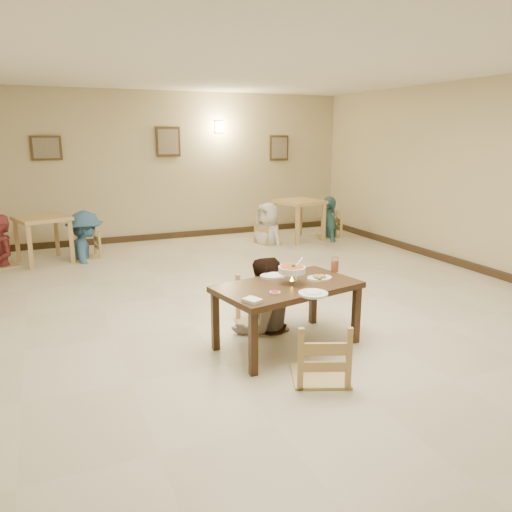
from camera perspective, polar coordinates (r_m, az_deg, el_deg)
name	(u,v)px	position (r m, az deg, el deg)	size (l,w,h in m)	color
floor	(263,315)	(6.15, 0.76, -6.70)	(10.00, 10.00, 0.00)	beige
ceiling	(263,54)	(5.83, 0.86, 22.13)	(10.00, 10.00, 0.00)	white
wall_back	(164,167)	(10.55, -10.49, 10.00)	(10.00, 10.00, 0.00)	beige
baseboard_back	(167,236)	(10.71, -10.12, 2.28)	(8.00, 0.06, 0.12)	#332416
baseboard_right	(500,275)	(8.49, 26.08, -1.94)	(0.06, 10.00, 0.12)	#332416
picture_a	(46,148)	(10.23, -22.86, 11.30)	(0.55, 0.04, 0.45)	#3E2F19
picture_b	(168,142)	(10.51, -10.01, 12.73)	(0.50, 0.04, 0.60)	#3E2F19
picture_c	(279,148)	(11.36, 2.66, 12.23)	(0.45, 0.04, 0.55)	#3E2F19
wall_sconce	(219,127)	(10.82, -4.23, 14.51)	(0.16, 0.05, 0.22)	#FFD88C
main_table	(287,292)	(5.10, 3.60, -4.09)	(1.56, 1.07, 0.67)	#3E2817
chair_far	(261,281)	(5.65, 0.60, -2.91)	(0.50, 0.50, 1.07)	tan
chair_near	(322,323)	(4.49, 7.51, -7.55)	(0.50, 0.50, 1.06)	tan
main_diner	(263,258)	(5.50, 0.81, -0.20)	(0.80, 0.62, 1.65)	gray
curry_warmer	(292,270)	(5.05, 4.13, -1.60)	(0.31, 0.28, 0.25)	silver
rice_plate_far	(273,275)	(5.33, 1.97, -2.23)	(0.29, 0.29, 0.07)	white
rice_plate_near	(313,293)	(4.77, 6.55, -4.26)	(0.28, 0.28, 0.06)	white
fried_plate	(319,278)	(5.27, 7.26, -2.46)	(0.27, 0.27, 0.06)	white
chili_dish	(275,292)	(4.79, 2.18, -4.15)	(0.10, 0.10, 0.02)	white
napkin_cutlery	(252,300)	(4.54, -0.41, -5.07)	(0.20, 0.26, 0.03)	white
drink_glass	(335,265)	(5.58, 9.00, -1.01)	(0.08, 0.08, 0.16)	white
bg_table_left	(42,225)	(9.21, -23.22, 3.31)	(1.01, 1.01, 0.80)	tan
bg_table_right	(299,207)	(10.33, 4.96, 5.59)	(1.01, 1.01, 0.83)	tan
bg_chair_lr	(85,233)	(9.27, -18.95, 2.50)	(0.43, 0.43, 0.92)	tan
bg_chair_rl	(268,222)	(10.04, 1.35, 3.91)	(0.41, 0.41, 0.87)	tan
bg_chair_rr	(329,214)	(10.70, 8.35, 4.77)	(0.48, 0.48, 1.02)	tan
bg_diner_b	(83,211)	(9.21, -19.14, 4.87)	(1.10, 0.63, 1.70)	#36648D
bg_diner_c	(268,203)	(9.98, 1.36, 6.10)	(0.80, 0.52, 1.64)	silver
bg_diner_d	(330,196)	(10.65, 8.42, 6.76)	(1.03, 0.43, 1.76)	teal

